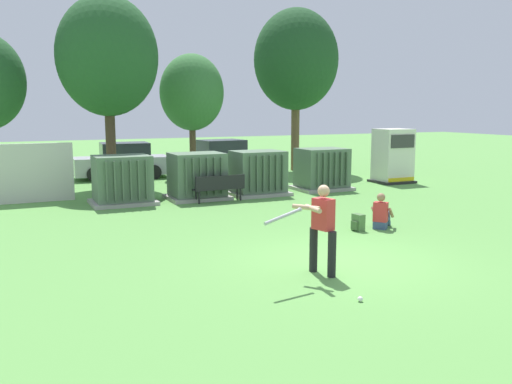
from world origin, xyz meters
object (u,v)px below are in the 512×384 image
(transformer_mid_east, at_px, (258,173))
(transformer_east, at_px, (322,170))
(backpack, at_px, (358,223))
(parked_car_leftmost, at_px, (123,162))
(transformer_west, at_px, (122,180))
(parked_car_left_of_center, at_px, (220,157))
(seated_spectator, at_px, (381,214))
(batter, at_px, (321,225))
(park_bench, at_px, (219,186))
(transformer_mid_west, at_px, (197,177))
(generator_enclosure, at_px, (393,156))
(sports_ball, at_px, (360,299))

(transformer_mid_east, bearing_deg, transformer_east, 2.43)
(backpack, height_order, parked_car_leftmost, parked_car_leftmost)
(transformer_west, height_order, parked_car_left_of_center, same)
(seated_spectator, xyz_separation_m, parked_car_leftmost, (-4.14, 13.60, 0.38))
(batter, bearing_deg, parked_car_leftmost, 91.73)
(park_bench, bearing_deg, seated_spectator, -66.76)
(transformer_west, height_order, parked_car_leftmost, same)
(transformer_east, distance_m, park_bench, 4.81)
(transformer_mid_west, height_order, transformer_mid_east, same)
(transformer_east, height_order, park_bench, transformer_east)
(transformer_mid_east, height_order, batter, batter)
(park_bench, distance_m, backpack, 5.93)
(transformer_mid_east, height_order, backpack, transformer_mid_east)
(transformer_mid_west, distance_m, parked_car_left_of_center, 8.03)
(transformer_mid_east, height_order, generator_enclosure, generator_enclosure)
(transformer_east, bearing_deg, seated_spectator, -108.53)
(sports_ball, relative_size, backpack, 0.20)
(park_bench, bearing_deg, transformer_mid_west, 115.72)
(transformer_mid_east, relative_size, sports_ball, 23.33)
(sports_ball, relative_size, parked_car_left_of_center, 0.02)
(generator_enclosure, distance_m, seated_spectator, 9.51)
(transformer_mid_west, distance_m, park_bench, 1.10)
(transformer_mid_east, relative_size, batter, 1.21)
(transformer_mid_west, height_order, generator_enclosure, generator_enclosure)
(batter, relative_size, parked_car_leftmost, 0.41)
(backpack, xyz_separation_m, parked_car_left_of_center, (1.42, 13.82, 0.54))
(transformer_west, bearing_deg, backpack, -54.48)
(generator_enclosure, relative_size, parked_car_left_of_center, 0.53)
(transformer_east, bearing_deg, park_bench, -167.47)
(sports_ball, distance_m, backpack, 5.43)
(transformer_mid_east, bearing_deg, seated_spectator, -85.11)
(transformer_mid_west, distance_m, parked_car_leftmost, 7.06)
(transformer_mid_west, relative_size, transformer_mid_east, 1.00)
(transformer_east, height_order, seated_spectator, transformer_east)
(transformer_mid_west, bearing_deg, batter, -94.40)
(transformer_east, distance_m, sports_ball, 12.74)
(transformer_west, relative_size, parked_car_leftmost, 0.49)
(parked_car_leftmost, bearing_deg, backpack, -75.97)
(backpack, relative_size, parked_car_leftmost, 0.10)
(generator_enclosure, xyz_separation_m, backpack, (-6.84, -7.24, -0.92))
(backpack, bearing_deg, batter, -135.03)
(transformer_mid_west, bearing_deg, parked_car_left_of_center, 63.45)
(transformer_mid_east, bearing_deg, generator_enclosure, 5.55)
(seated_spectator, height_order, parked_car_left_of_center, parked_car_left_of_center)
(generator_enclosure, xyz_separation_m, parked_car_left_of_center, (-5.42, 6.58, -0.38))
(transformer_mid_west, distance_m, seated_spectator, 7.27)
(seated_spectator, xyz_separation_m, backpack, (-0.74, 0.01, -0.16))
(park_bench, distance_m, parked_car_leftmost, 8.10)
(generator_enclosure, xyz_separation_m, park_bench, (-8.54, -1.57, -0.60))
(transformer_west, distance_m, parked_car_leftmost, 7.05)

